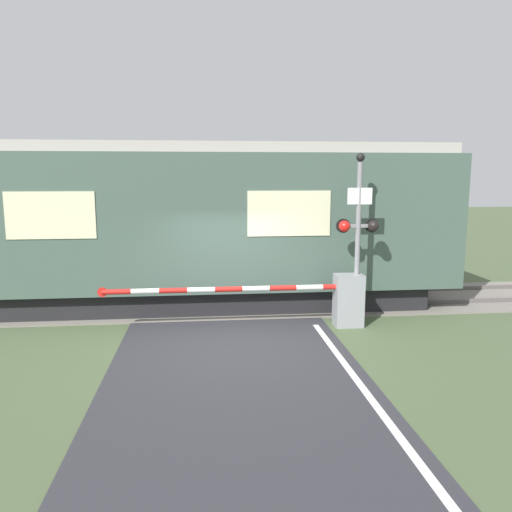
# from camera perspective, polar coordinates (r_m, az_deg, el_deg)

# --- Properties ---
(ground_plane) EXTENTS (80.00, 80.00, 0.00)m
(ground_plane) POSITION_cam_1_polar(r_m,az_deg,el_deg) (9.83, -2.83, -10.02)
(ground_plane) COLOR #475638
(track_bed) EXTENTS (36.00, 3.20, 0.13)m
(track_bed) POSITION_cam_1_polar(r_m,az_deg,el_deg) (12.84, -3.61, -5.30)
(track_bed) COLOR slate
(track_bed) RESTS_ON ground_plane
(train) EXTENTS (18.54, 3.07, 3.97)m
(train) POSITION_cam_1_polar(r_m,az_deg,el_deg) (12.90, -20.43, 3.27)
(train) COLOR black
(train) RESTS_ON ground_plane
(crossing_barrier) EXTENTS (5.57, 0.44, 1.14)m
(crossing_barrier) POSITION_cam_1_polar(r_m,az_deg,el_deg) (10.86, 8.23, -4.80)
(crossing_barrier) COLOR gray
(crossing_barrier) RESTS_ON ground_plane
(signal_post) EXTENTS (0.93, 0.26, 3.70)m
(signal_post) POSITION_cam_1_polar(r_m,az_deg,el_deg) (10.84, 11.61, 3.02)
(signal_post) COLOR gray
(signal_post) RESTS_ON ground_plane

